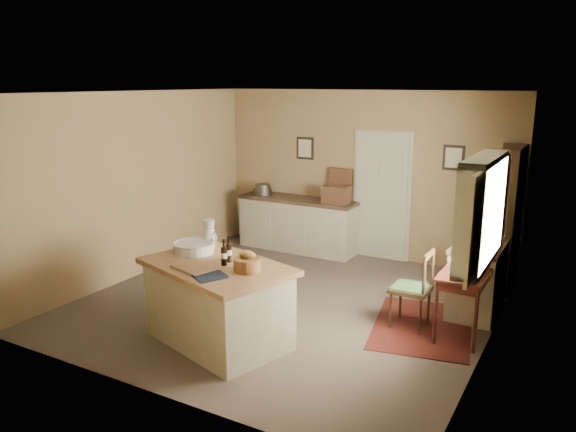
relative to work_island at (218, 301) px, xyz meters
name	(u,v)px	position (x,y,z in m)	size (l,w,h in m)	color
ground	(287,303)	(0.13, 1.33, -0.48)	(5.00, 5.00, 0.00)	#62544B
wall_back	(362,174)	(0.13, 3.83, 0.87)	(5.00, 0.10, 2.70)	#92764F
wall_front	(147,255)	(0.13, -1.17, 0.87)	(5.00, 0.10, 2.70)	#92764F
wall_left	(139,185)	(-2.37, 1.33, 0.87)	(0.10, 5.00, 2.70)	#92764F
wall_right	(496,227)	(2.63, 1.33, 0.87)	(0.10, 5.00, 2.70)	#92764F
ceiling	(287,92)	(0.13, 1.33, 2.22)	(5.00, 5.00, 0.00)	silver
door	(382,195)	(0.48, 3.80, 0.57)	(0.97, 0.06, 2.11)	#B6BC9E
framed_prints	(374,153)	(0.33, 3.81, 1.24)	(2.82, 0.02, 0.38)	black
window	(486,212)	(2.55, 1.13, 1.07)	(0.25, 1.99, 1.12)	beige
work_island	(218,301)	(0.00, 0.00, 0.00)	(1.86, 1.48, 1.20)	beige
sideboard	(298,222)	(-0.90, 3.53, 0.00)	(2.07, 0.59, 1.18)	beige
rug	(422,326)	(1.88, 1.49, -0.48)	(1.10, 1.60, 0.01)	#45110E
writing_desk	(465,280)	(2.33, 1.49, 0.18)	(0.50, 0.82, 0.82)	#38150F
desk_chair	(411,289)	(1.73, 1.44, -0.02)	(0.43, 0.43, 0.93)	black
right_cabinet	(477,278)	(2.33, 2.24, -0.02)	(0.57, 1.03, 0.99)	beige
shelving_unit	(508,219)	(2.48, 3.33, 0.51)	(0.34, 0.89, 1.99)	black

